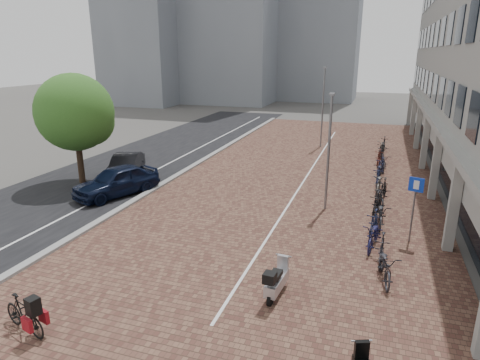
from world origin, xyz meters
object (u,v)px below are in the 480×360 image
at_px(parking_sign, 414,199).
at_px(car_dark, 126,166).
at_px(car_navy, 117,181).
at_px(hero_bike, 24,314).
at_px(scooter_front, 277,279).

bearing_deg(parking_sign, car_dark, -177.35).
relative_size(car_navy, hero_bike, 2.52).
relative_size(hero_bike, parking_sign, 0.68).
bearing_deg(hero_bike, car_dark, 38.44).
relative_size(car_dark, parking_sign, 1.57).
xyz_separation_m(car_dark, parking_sign, (15.40, -4.15, 1.09)).
height_order(car_dark, parking_sign, parking_sign).
xyz_separation_m(car_dark, scooter_front, (11.40, -9.45, -0.12)).
height_order(hero_bike, scooter_front, hero_bike).
xyz_separation_m(car_navy, hero_bike, (4.15, -10.23, -0.23)).
distance_m(hero_bike, scooter_front, 6.95).
bearing_deg(scooter_front, car_navy, 152.07).
bearing_deg(scooter_front, car_dark, 145.40).
bearing_deg(parking_sign, hero_bike, -119.72).
distance_m(car_navy, scooter_front, 11.92).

